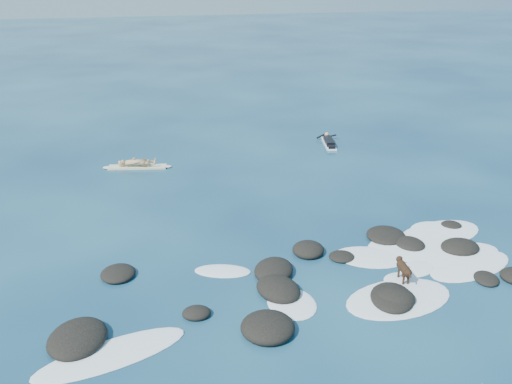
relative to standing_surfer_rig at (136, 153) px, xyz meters
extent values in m
plane|color=#0A2642|center=(5.05, -10.05, -0.72)|extent=(160.00, 160.00, 0.00)
ellipsoid|color=black|center=(-0.69, -9.72, -0.64)|extent=(1.28, 1.35, 0.34)
ellipsoid|color=black|center=(4.09, -10.57, -0.59)|extent=(1.76, 1.90, 0.51)
ellipsoid|color=black|center=(11.27, -8.59, -0.67)|extent=(0.93, 0.91, 0.21)
ellipsoid|color=black|center=(10.62, -10.32, -0.61)|extent=(1.38, 1.19, 0.46)
ellipsoid|color=black|center=(7.17, -12.75, -0.60)|extent=(1.47, 1.42, 0.49)
ellipsoid|color=black|center=(3.27, -13.42, -0.58)|extent=(1.83, 1.85, 0.55)
ellipsoid|color=black|center=(7.11, -12.70, -0.62)|extent=(1.73, 1.94, 0.39)
ellipsoid|color=black|center=(6.52, -10.04, -0.66)|extent=(0.90, 0.86, 0.23)
ellipsoid|color=black|center=(3.98, -11.64, -0.59)|extent=(1.62, 1.85, 0.51)
ellipsoid|color=black|center=(8.54, -8.95, -0.63)|extent=(1.86, 1.90, 0.35)
ellipsoid|color=black|center=(10.42, -12.24, -0.66)|extent=(1.01, 1.12, 0.23)
ellipsoid|color=black|center=(1.49, -12.31, -0.64)|extent=(0.86, 0.74, 0.32)
ellipsoid|color=black|center=(9.10, -9.71, -0.64)|extent=(1.25, 1.32, 0.33)
ellipsoid|color=black|center=(5.54, -9.47, -0.61)|extent=(1.41, 1.46, 0.45)
ellipsoid|color=black|center=(-1.65, -12.89, -0.59)|extent=(1.96, 2.14, 0.52)
ellipsoid|color=white|center=(10.47, -9.00, -0.71)|extent=(2.39, 2.42, 0.12)
ellipsoid|color=white|center=(-0.78, -13.57, -0.71)|extent=(4.14, 2.46, 0.12)
ellipsoid|color=white|center=(7.43, -10.19, -0.71)|extent=(2.71, 2.22, 0.12)
ellipsoid|color=white|center=(7.35, -12.65, -0.71)|extent=(3.70, 2.60, 0.12)
ellipsoid|color=white|center=(8.65, -11.19, -0.71)|extent=(1.70, 1.39, 0.12)
ellipsoid|color=white|center=(2.54, -10.11, -0.71)|extent=(1.96, 1.30, 0.12)
ellipsoid|color=white|center=(10.41, -11.34, -0.71)|extent=(3.59, 2.52, 0.12)
ellipsoid|color=white|center=(4.23, -12.28, -0.71)|extent=(1.57, 1.86, 0.12)
ellipsoid|color=white|center=(9.45, -9.84, -0.71)|extent=(3.87, 2.39, 0.12)
ellipsoid|color=white|center=(10.56, -9.06, -0.71)|extent=(3.79, 2.69, 0.12)
ellipsoid|color=white|center=(10.32, -10.68, -0.71)|extent=(3.52, 2.19, 0.12)
ellipsoid|color=white|center=(7.86, -11.73, -0.71)|extent=(1.10, 0.90, 0.12)
cube|color=beige|center=(0.00, 0.00, -0.67)|extent=(2.72, 0.94, 0.09)
ellipsoid|color=beige|center=(1.32, -0.19, -0.67)|extent=(0.57, 0.38, 0.10)
ellipsoid|color=beige|center=(-1.32, 0.19, -0.67)|extent=(0.57, 0.38, 0.10)
imported|color=tan|center=(0.00, 0.00, 0.24)|extent=(0.50, 0.69, 1.74)
cube|color=white|center=(9.90, 1.58, -0.67)|extent=(0.83, 2.24, 0.08)
ellipsoid|color=white|center=(10.07, 2.66, -0.67)|extent=(0.33, 0.51, 0.08)
cube|color=black|center=(9.90, 1.58, -0.52)|extent=(0.60, 1.39, 0.22)
sphere|color=tan|center=(10.02, 2.35, -0.40)|extent=(0.26, 0.26, 0.23)
cylinder|color=black|center=(9.77, 2.54, -0.53)|extent=(0.55, 0.22, 0.25)
cylinder|color=black|center=(10.32, 2.45, -0.53)|extent=(0.51, 0.37, 0.25)
cube|color=black|center=(9.78, 0.85, -0.56)|extent=(0.42, 0.59, 0.14)
cylinder|color=black|center=(7.86, -11.83, -0.25)|extent=(0.29, 0.57, 0.27)
sphere|color=black|center=(7.87, -11.58, -0.25)|extent=(0.29, 0.29, 0.28)
sphere|color=black|center=(7.85, -12.08, -0.25)|extent=(0.27, 0.27, 0.26)
sphere|color=black|center=(7.87, -11.41, -0.15)|extent=(0.21, 0.21, 0.20)
cone|color=black|center=(7.88, -11.29, -0.17)|extent=(0.11, 0.13, 0.11)
cone|color=black|center=(7.82, -11.42, -0.07)|extent=(0.10, 0.07, 0.10)
cone|color=black|center=(7.93, -11.42, -0.07)|extent=(0.10, 0.07, 0.10)
cylinder|color=black|center=(7.79, -11.63, -0.54)|extent=(0.07, 0.07, 0.37)
cylinder|color=black|center=(7.94, -11.64, -0.54)|extent=(0.07, 0.07, 0.37)
cylinder|color=black|center=(7.78, -12.01, -0.54)|extent=(0.07, 0.07, 0.37)
cylinder|color=black|center=(7.92, -12.02, -0.54)|extent=(0.07, 0.07, 0.37)
cylinder|color=black|center=(7.84, -12.20, -0.20)|extent=(0.06, 0.27, 0.16)
camera|label=1|loc=(0.47, -25.63, 8.58)|focal=40.00mm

